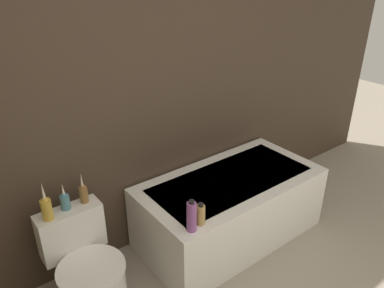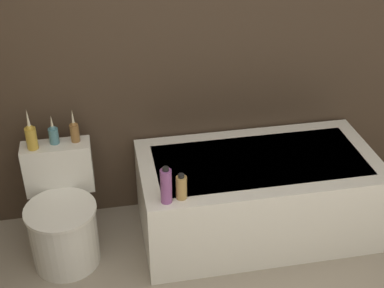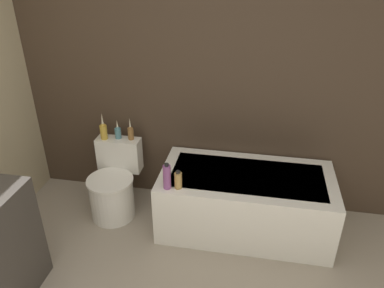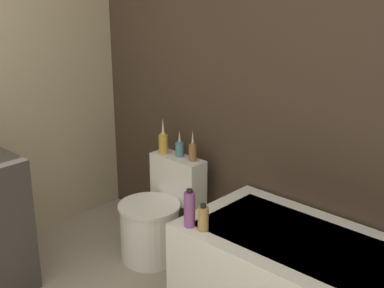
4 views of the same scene
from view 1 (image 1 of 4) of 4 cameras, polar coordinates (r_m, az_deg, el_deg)
The scene contains 8 objects.
wall_back_tiled at distance 2.69m, azimuth -11.37°, elevation 7.17°, with size 6.40×0.06×2.60m.
bathtub at distance 3.21m, azimuth 5.74°, elevation -9.55°, with size 1.52×0.78×0.57m.
toilet at distance 2.70m, azimuth -15.44°, elevation -18.87°, with size 0.44×0.59×0.69m.
vase_gold at distance 2.51m, azimuth -21.32°, elevation -8.96°, with size 0.07×0.07×0.27m.
vase_silver at distance 2.58m, azimuth -18.81°, elevation -8.12°, with size 0.06×0.06×0.19m.
vase_bronze at distance 2.61m, azimuth -16.22°, elevation -7.11°, with size 0.06×0.06×0.22m.
shampoo_bottle_tall at distance 2.45m, azimuth -0.06°, elevation -10.99°, with size 0.06×0.06×0.23m.
shampoo_bottle_short at distance 2.53m, azimuth 1.31°, elevation -10.67°, with size 0.06×0.06×0.16m.
Camera 1 is at (-1.10, -0.13, 2.16)m, focal length 35.00 mm.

